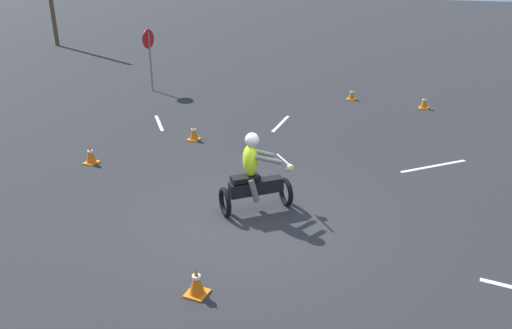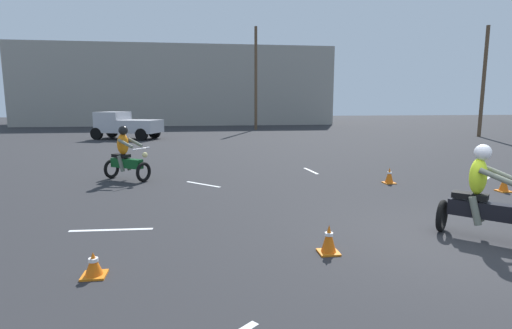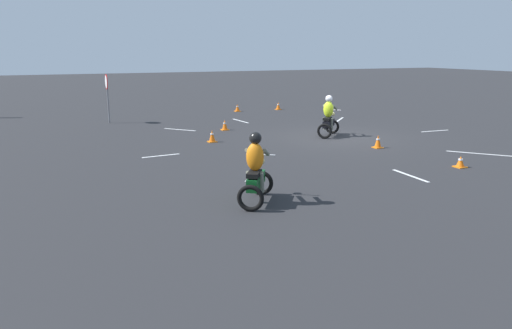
{
  "view_description": "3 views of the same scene",
  "coord_description": "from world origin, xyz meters",
  "px_view_note": "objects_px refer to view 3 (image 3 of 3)",
  "views": [
    {
      "loc": [
        -7.83,
        -3.47,
        4.71
      ],
      "look_at": [
        0.38,
        0.12,
        1.0
      ],
      "focal_mm": 35.0,
      "sensor_mm": 36.0,
      "label": 1
    },
    {
      "loc": [
        -4.47,
        -5.96,
        2.38
      ],
      "look_at": [
        -3.15,
        3.31,
        0.9
      ],
      "focal_mm": 28.0,
      "sensor_mm": 36.0,
      "label": 2
    },
    {
      "loc": [
        -16.69,
        10.95,
        3.43
      ],
      "look_at": [
        -6.68,
        6.49,
        0.9
      ],
      "focal_mm": 35.0,
      "sensor_mm": 36.0,
      "label": 3
    }
  ],
  "objects_px": {
    "motorcycle_rider_background": "(256,172)",
    "traffic_cone_mid_left": "(378,142)",
    "motorcycle_rider_foreground": "(329,118)",
    "traffic_cone_mid_center": "(278,106)",
    "stop_sign": "(107,89)",
    "traffic_cone_near_left": "(237,108)",
    "traffic_cone_near_right": "(212,136)",
    "traffic_cone_far_center": "(225,125)",
    "traffic_cone_far_right": "(460,162)"
  },
  "relations": [
    {
      "from": "motorcycle_rider_background",
      "to": "traffic_cone_mid_left",
      "type": "distance_m",
      "value": 7.9
    },
    {
      "from": "motorcycle_rider_foreground",
      "to": "traffic_cone_mid_center",
      "type": "height_order",
      "value": "motorcycle_rider_foreground"
    },
    {
      "from": "stop_sign",
      "to": "traffic_cone_near_left",
      "type": "relative_size",
      "value": 5.56
    },
    {
      "from": "traffic_cone_near_left",
      "to": "traffic_cone_mid_left",
      "type": "relative_size",
      "value": 0.88
    },
    {
      "from": "traffic_cone_near_right",
      "to": "traffic_cone_mid_center",
      "type": "xyz_separation_m",
      "value": [
        8.4,
        -6.99,
        -0.01
      ]
    },
    {
      "from": "traffic_cone_mid_left",
      "to": "traffic_cone_far_center",
      "type": "height_order",
      "value": "traffic_cone_mid_left"
    },
    {
      "from": "traffic_cone_mid_left",
      "to": "traffic_cone_near_right",
      "type": "bearing_deg",
      "value": 55.09
    },
    {
      "from": "motorcycle_rider_foreground",
      "to": "traffic_cone_near_left",
      "type": "xyz_separation_m",
      "value": [
        9.23,
        0.25,
        -0.53
      ]
    },
    {
      "from": "traffic_cone_mid_center",
      "to": "traffic_cone_far_center",
      "type": "distance_m",
      "value": 8.07
    },
    {
      "from": "motorcycle_rider_background",
      "to": "motorcycle_rider_foreground",
      "type": "bearing_deg",
      "value": 82.68
    },
    {
      "from": "motorcycle_rider_background",
      "to": "stop_sign",
      "type": "bearing_deg",
      "value": 129.49
    },
    {
      "from": "stop_sign",
      "to": "traffic_cone_near_right",
      "type": "bearing_deg",
      "value": -157.15
    },
    {
      "from": "traffic_cone_near_left",
      "to": "traffic_cone_far_right",
      "type": "height_order",
      "value": "traffic_cone_near_left"
    },
    {
      "from": "traffic_cone_near_right",
      "to": "traffic_cone_mid_center",
      "type": "height_order",
      "value": "traffic_cone_near_right"
    },
    {
      "from": "traffic_cone_near_left",
      "to": "traffic_cone_near_right",
      "type": "relative_size",
      "value": 0.88
    },
    {
      "from": "traffic_cone_mid_center",
      "to": "traffic_cone_far_center",
      "type": "height_order",
      "value": "traffic_cone_far_center"
    },
    {
      "from": "stop_sign",
      "to": "traffic_cone_near_right",
      "type": "height_order",
      "value": "stop_sign"
    },
    {
      "from": "motorcycle_rider_background",
      "to": "traffic_cone_far_right",
      "type": "distance_m",
      "value": 7.09
    },
    {
      "from": "stop_sign",
      "to": "traffic_cone_far_right",
      "type": "height_order",
      "value": "stop_sign"
    },
    {
      "from": "stop_sign",
      "to": "traffic_cone_mid_left",
      "type": "bearing_deg",
      "value": -142.53
    },
    {
      "from": "traffic_cone_mid_left",
      "to": "traffic_cone_far_center",
      "type": "distance_m",
      "value": 7.01
    },
    {
      "from": "motorcycle_rider_background",
      "to": "traffic_cone_far_center",
      "type": "xyz_separation_m",
      "value": [
        10.26,
        -3.09,
        -0.51
      ]
    },
    {
      "from": "stop_sign",
      "to": "traffic_cone_near_left",
      "type": "height_order",
      "value": "stop_sign"
    },
    {
      "from": "traffic_cone_near_right",
      "to": "traffic_cone_mid_center",
      "type": "relative_size",
      "value": 1.07
    },
    {
      "from": "traffic_cone_far_center",
      "to": "traffic_cone_near_right",
      "type": "bearing_deg",
      "value": 149.98
    },
    {
      "from": "motorcycle_rider_foreground",
      "to": "traffic_cone_mid_left",
      "type": "bearing_deg",
      "value": -38.31
    },
    {
      "from": "traffic_cone_near_left",
      "to": "traffic_cone_far_center",
      "type": "xyz_separation_m",
      "value": [
        -6.03,
        3.02,
        0.02
      ]
    },
    {
      "from": "motorcycle_rider_background",
      "to": "stop_sign",
      "type": "height_order",
      "value": "stop_sign"
    },
    {
      "from": "traffic_cone_near_right",
      "to": "traffic_cone_mid_left",
      "type": "xyz_separation_m",
      "value": [
        -3.51,
        -5.03,
        -0.0
      ]
    },
    {
      "from": "stop_sign",
      "to": "traffic_cone_near_right",
      "type": "distance_m",
      "value": 7.49
    },
    {
      "from": "motorcycle_rider_foreground",
      "to": "motorcycle_rider_background",
      "type": "xyz_separation_m",
      "value": [
        -7.06,
        6.36,
        0.0
      ]
    },
    {
      "from": "motorcycle_rider_foreground",
      "to": "traffic_cone_far_right",
      "type": "distance_m",
      "value": 6.36
    },
    {
      "from": "traffic_cone_near_right",
      "to": "traffic_cone_far_right",
      "type": "relative_size",
      "value": 1.34
    },
    {
      "from": "traffic_cone_near_left",
      "to": "traffic_cone_mid_center",
      "type": "height_order",
      "value": "traffic_cone_mid_center"
    },
    {
      "from": "motorcycle_rider_foreground",
      "to": "traffic_cone_near_left",
      "type": "distance_m",
      "value": 9.24
    },
    {
      "from": "stop_sign",
      "to": "traffic_cone_mid_center",
      "type": "relative_size",
      "value": 5.23
    },
    {
      "from": "motorcycle_rider_foreground",
      "to": "traffic_cone_near_right",
      "type": "relative_size",
      "value": 3.54
    },
    {
      "from": "traffic_cone_far_right",
      "to": "traffic_cone_far_center",
      "type": "xyz_separation_m",
      "value": [
        9.49,
        3.94,
        0.05
      ]
    },
    {
      "from": "traffic_cone_mid_center",
      "to": "traffic_cone_mid_left",
      "type": "height_order",
      "value": "traffic_cone_mid_left"
    },
    {
      "from": "motorcycle_rider_foreground",
      "to": "traffic_cone_mid_center",
      "type": "bearing_deg",
      "value": 121.57
    },
    {
      "from": "stop_sign",
      "to": "traffic_cone_mid_center",
      "type": "height_order",
      "value": "stop_sign"
    },
    {
      "from": "traffic_cone_mid_left",
      "to": "stop_sign",
      "type": "bearing_deg",
      "value": 37.47
    },
    {
      "from": "traffic_cone_mid_left",
      "to": "traffic_cone_far_right",
      "type": "xyz_separation_m",
      "value": [
        -3.46,
        -0.36,
        -0.06
      ]
    },
    {
      "from": "traffic_cone_near_left",
      "to": "traffic_cone_mid_left",
      "type": "xyz_separation_m",
      "value": [
        -12.06,
        -0.55,
        0.03
      ]
    },
    {
      "from": "traffic_cone_far_right",
      "to": "traffic_cone_mid_center",
      "type": "bearing_deg",
      "value": -5.94
    },
    {
      "from": "motorcycle_rider_foreground",
      "to": "traffic_cone_mid_left",
      "type": "relative_size",
      "value": 3.55
    },
    {
      "from": "stop_sign",
      "to": "traffic_cone_mid_center",
      "type": "xyz_separation_m",
      "value": [
        1.62,
        -9.85,
        -1.42
      ]
    },
    {
      "from": "stop_sign",
      "to": "traffic_cone_near_right",
      "type": "xyz_separation_m",
      "value": [
        -6.78,
        -2.86,
        -1.41
      ]
    },
    {
      "from": "traffic_cone_near_left",
      "to": "traffic_cone_far_right",
      "type": "distance_m",
      "value": 15.55
    },
    {
      "from": "motorcycle_rider_background",
      "to": "traffic_cone_mid_center",
      "type": "xyz_separation_m",
      "value": [
        16.13,
        -8.62,
        -0.51
      ]
    }
  ]
}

